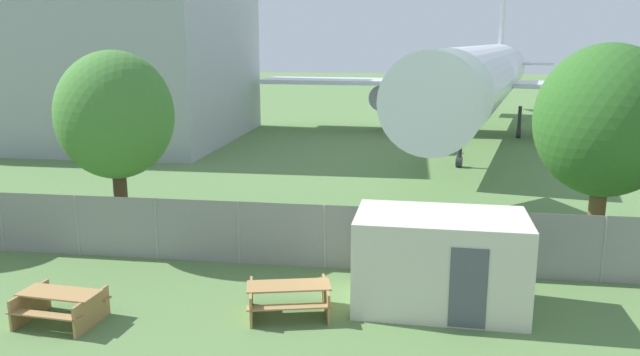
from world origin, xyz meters
name	(u,v)px	position (x,y,z in m)	size (l,w,h in m)	color
hangar_building	(71,44)	(-20.04, 33.01, 6.24)	(21.57, 15.60, 14.08)	#9EA3A8
perimeter_fence	(324,237)	(0.00, 10.88, 0.95)	(56.07, 0.07, 1.89)	gray
airplane	(483,77)	(6.94, 36.59, 4.10)	(31.62, 39.58, 12.19)	white
portable_cabin	(440,261)	(3.19, 8.64, 1.18)	(4.18, 2.48, 2.36)	beige
picnic_bench_near_cabin	(60,303)	(-5.59, 6.40, 0.48)	(1.94, 1.55, 0.76)	#A37A47
picnic_bench_open_grass	(289,296)	(-0.40, 7.63, 0.48)	(2.27, 1.84, 0.76)	#A37A47
tree_near_hangar	(115,116)	(-6.72, 11.99, 4.19)	(3.61, 3.61, 6.20)	#4C3823
tree_left_of_cabin	(606,121)	(8.10, 13.40, 4.12)	(4.16, 4.16, 6.43)	brown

